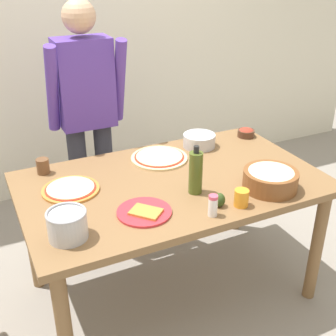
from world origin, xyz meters
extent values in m
plane|color=gray|center=(0.00, 0.00, 0.00)|extent=(8.00, 8.00, 0.00)
cube|color=silver|center=(0.00, 1.60, 1.30)|extent=(5.60, 0.10, 2.60)
cube|color=brown|center=(0.00, 0.00, 0.74)|extent=(1.60, 0.96, 0.04)
cylinder|color=brown|center=(-0.72, -0.40, 0.36)|extent=(0.07, 0.07, 0.72)
cylinder|color=brown|center=(0.72, -0.40, 0.36)|extent=(0.07, 0.07, 0.72)
cylinder|color=brown|center=(-0.72, 0.40, 0.36)|extent=(0.07, 0.07, 0.72)
cylinder|color=brown|center=(0.72, 0.40, 0.36)|extent=(0.07, 0.07, 0.72)
cylinder|color=#2D2D38|center=(-0.32, 0.76, 0.42)|extent=(0.12, 0.12, 0.85)
cylinder|color=#2D2D38|center=(-0.14, 0.76, 0.42)|extent=(0.12, 0.12, 0.85)
cube|color=#56389E|center=(-0.23, 0.76, 1.12)|extent=(0.34, 0.20, 0.55)
cylinder|color=#56389E|center=(-0.44, 0.71, 1.12)|extent=(0.07, 0.21, 0.55)
cylinder|color=#56389E|center=(-0.02, 0.71, 1.12)|extent=(0.07, 0.21, 0.55)
sphere|color=tan|center=(-0.23, 0.76, 1.52)|extent=(0.20, 0.20, 0.20)
cylinder|color=beige|center=(0.05, 0.27, 0.77)|extent=(0.33, 0.33, 0.01)
cylinder|color=#B22D1E|center=(0.05, 0.27, 0.77)|extent=(0.29, 0.29, 0.00)
cylinder|color=beige|center=(0.05, 0.27, 0.78)|extent=(0.27, 0.27, 0.00)
cylinder|color=#C67A33|center=(-0.52, 0.12, 0.77)|extent=(0.29, 0.29, 0.01)
cylinder|color=#B22D1E|center=(-0.52, 0.12, 0.77)|extent=(0.26, 0.26, 0.00)
cylinder|color=beige|center=(-0.52, 0.12, 0.78)|extent=(0.24, 0.24, 0.00)
cylinder|color=red|center=(-0.26, -0.24, 0.77)|extent=(0.26, 0.26, 0.01)
cube|color=#CC8438|center=(-0.26, -0.26, 0.78)|extent=(0.17, 0.17, 0.01)
cylinder|color=brown|center=(0.41, -0.30, 0.81)|extent=(0.28, 0.28, 0.10)
ellipsoid|color=beige|center=(0.41, -0.30, 0.85)|extent=(0.25, 0.25, 0.05)
cylinder|color=#B7B7BC|center=(0.35, 0.33, 0.80)|extent=(0.20, 0.20, 0.08)
cylinder|color=#4C2D1E|center=(0.71, 0.34, 0.78)|extent=(0.11, 0.11, 0.04)
ellipsoid|color=#9E3323|center=(0.71, 0.34, 0.80)|extent=(0.10, 0.10, 0.05)
cylinder|color=#47561E|center=(0.05, -0.17, 0.87)|extent=(0.07, 0.07, 0.22)
cylinder|color=black|center=(0.05, -0.17, 1.00)|extent=(0.03, 0.03, 0.04)
cylinder|color=#B7B7BC|center=(-0.63, -0.27, 0.82)|extent=(0.17, 0.17, 0.12)
torus|color=#A5A5AD|center=(-0.63, -0.27, 0.88)|extent=(0.17, 0.17, 0.01)
cylinder|color=orange|center=(0.18, -0.38, 0.80)|extent=(0.07, 0.07, 0.08)
cylinder|color=brown|center=(-0.60, 0.38, 0.80)|extent=(0.07, 0.07, 0.08)
cylinder|color=white|center=(0.02, -0.39, 0.81)|extent=(0.04, 0.04, 0.09)
cylinder|color=#D84C66|center=(0.02, -0.39, 0.86)|extent=(0.04, 0.04, 0.02)
ellipsoid|color=#2D4219|center=(0.09, -0.34, 0.80)|extent=(0.06, 0.06, 0.07)
camera|label=1|loc=(-0.92, -1.86, 1.87)|focal=47.06mm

